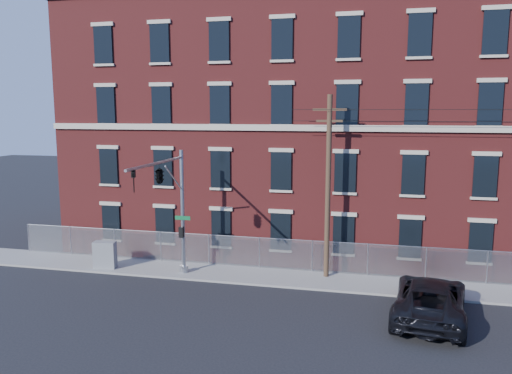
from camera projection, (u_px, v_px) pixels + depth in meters
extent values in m
plane|color=black|center=(272.00, 314.00, 22.88)|extent=(140.00, 140.00, 0.00)
cube|color=maroon|center=(494.00, 130.00, 32.51)|extent=(55.00, 14.00, 16.00)
cube|color=black|center=(503.00, 0.00, 31.27)|extent=(55.30, 14.30, 0.30)
cube|color=black|center=(111.00, 222.00, 31.85)|extent=(1.20, 0.10, 2.20)
cube|color=black|center=(109.00, 166.00, 31.31)|extent=(1.20, 0.10, 2.20)
cube|color=black|center=(106.00, 105.00, 30.73)|extent=(1.20, 0.10, 2.20)
cube|color=black|center=(103.00, 45.00, 30.19)|extent=(1.20, 0.10, 2.20)
cube|color=black|center=(165.00, 225.00, 31.04)|extent=(1.20, 0.10, 2.20)
cube|color=black|center=(163.00, 168.00, 30.50)|extent=(1.20, 0.10, 2.20)
cube|color=black|center=(161.00, 105.00, 29.92)|extent=(1.20, 0.10, 2.20)
cube|color=black|center=(160.00, 43.00, 29.38)|extent=(1.20, 0.10, 2.20)
cube|color=black|center=(221.00, 228.00, 30.23)|extent=(1.20, 0.10, 2.20)
cube|color=black|center=(220.00, 169.00, 29.69)|extent=(1.20, 0.10, 2.20)
cube|color=black|center=(220.00, 105.00, 29.11)|extent=(1.20, 0.10, 2.20)
cube|color=black|center=(219.00, 41.00, 28.57)|extent=(1.20, 0.10, 2.20)
cube|color=black|center=(281.00, 232.00, 29.42)|extent=(1.20, 0.10, 2.20)
cube|color=black|center=(281.00, 171.00, 28.87)|extent=(1.20, 0.10, 2.20)
cube|color=black|center=(282.00, 105.00, 28.30)|extent=(1.20, 0.10, 2.20)
cube|color=black|center=(282.00, 39.00, 27.75)|extent=(1.20, 0.10, 2.20)
cube|color=black|center=(343.00, 235.00, 28.61)|extent=(1.20, 0.10, 2.20)
cube|color=black|center=(345.00, 173.00, 28.06)|extent=(1.20, 0.10, 2.20)
cube|color=black|center=(347.00, 104.00, 27.49)|extent=(1.20, 0.10, 2.20)
cube|color=black|center=(349.00, 37.00, 26.94)|extent=(1.20, 0.10, 2.20)
cube|color=black|center=(410.00, 239.00, 27.80)|extent=(1.20, 0.10, 2.20)
cube|color=black|center=(413.00, 175.00, 27.25)|extent=(1.20, 0.10, 2.20)
cube|color=black|center=(416.00, 104.00, 26.68)|extent=(1.20, 0.10, 2.20)
cube|color=black|center=(420.00, 35.00, 26.13)|extent=(1.20, 0.10, 2.20)
cube|color=black|center=(480.00, 242.00, 26.99)|extent=(1.20, 0.10, 2.20)
cube|color=black|center=(485.00, 177.00, 26.44)|extent=(1.20, 0.10, 2.20)
cube|color=black|center=(490.00, 104.00, 25.87)|extent=(1.20, 0.10, 2.20)
cube|color=black|center=(495.00, 32.00, 25.32)|extent=(1.20, 0.10, 2.20)
cylinder|color=#9EA0A5|center=(28.00, 238.00, 32.67)|extent=(0.06, 0.06, 1.85)
cylinder|color=#9EA0A5|center=(71.00, 240.00, 31.98)|extent=(0.06, 0.06, 1.85)
cylinder|color=#9EA0A5|center=(115.00, 243.00, 31.29)|extent=(0.06, 0.06, 1.85)
cylinder|color=#9EA0A5|center=(161.00, 246.00, 30.61)|extent=(0.06, 0.06, 1.85)
cylinder|color=#9EA0A5|center=(209.00, 249.00, 29.92)|extent=(0.06, 0.06, 1.85)
cylinder|color=#9EA0A5|center=(259.00, 253.00, 29.23)|extent=(0.06, 0.06, 1.85)
cylinder|color=#9EA0A5|center=(312.00, 256.00, 28.55)|extent=(0.06, 0.06, 1.85)
cylinder|color=#9EA0A5|center=(368.00, 260.00, 27.86)|extent=(0.06, 0.06, 1.85)
cylinder|color=#9EA0A5|center=(426.00, 263.00, 27.17)|extent=(0.06, 0.06, 1.85)
cylinder|color=#9EA0A5|center=(487.00, 267.00, 26.49)|extent=(0.06, 0.06, 1.85)
cylinder|color=#9EA0A5|center=(183.00, 212.00, 28.00)|extent=(0.22, 0.22, 7.00)
cylinder|color=#9EA0A5|center=(184.00, 269.00, 28.50)|extent=(0.50, 0.50, 0.40)
cylinder|color=#9EA0A5|center=(157.00, 163.00, 24.40)|extent=(0.14, 6.50, 0.14)
cylinder|color=#9EA0A5|center=(174.00, 178.00, 26.52)|extent=(0.08, 2.18, 1.56)
cube|color=#0C592D|center=(183.00, 218.00, 27.89)|extent=(0.90, 0.03, 0.22)
cube|color=black|center=(181.00, 232.00, 27.92)|extent=(0.25, 0.25, 0.60)
imported|color=black|center=(133.00, 181.00, 22.02)|extent=(0.16, 0.20, 1.00)
imported|color=black|center=(159.00, 174.00, 24.72)|extent=(0.53, 2.48, 1.00)
cylinder|color=#483524|center=(328.00, 188.00, 27.06)|extent=(0.28, 0.28, 10.00)
cube|color=#483524|center=(330.00, 110.00, 26.42)|extent=(1.80, 0.12, 0.12)
cube|color=#483524|center=(329.00, 121.00, 26.52)|extent=(1.40, 0.12, 0.12)
imported|color=black|center=(430.00, 299.00, 22.38)|extent=(3.90, 6.87, 1.81)
cube|color=slate|center=(105.00, 255.00, 29.17)|extent=(1.35, 0.83, 1.58)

